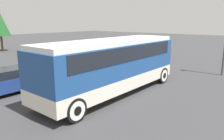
% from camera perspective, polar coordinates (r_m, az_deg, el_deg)
% --- Properties ---
extents(ground_plane, '(120.00, 120.00, 0.00)m').
position_cam_1_polar(ground_plane, '(12.30, 0.00, -6.16)').
color(ground_plane, '#38383A').
extents(tour_bus, '(9.26, 2.59, 3.01)m').
position_cam_1_polar(tour_bus, '(11.92, 0.29, 2.20)').
color(tour_bus, silver).
rests_on(tour_bus, ground_plane).
extents(parked_car_near, '(4.01, 1.79, 1.38)m').
position_cam_1_polar(parked_car_near, '(13.63, -25.22, -2.51)').
color(parked_car_near, navy).
rests_on(parked_car_near, ground_plane).
extents(parked_car_mid, '(4.50, 1.93, 1.50)m').
position_cam_1_polar(parked_car_mid, '(21.27, -11.13, 3.69)').
color(parked_car_mid, '#BCBCC1').
rests_on(parked_car_mid, ground_plane).
extents(tree_center, '(2.54, 2.54, 5.45)m').
position_cam_1_polar(tree_center, '(33.11, -27.29, 10.83)').
color(tree_center, brown).
rests_on(tree_center, ground_plane).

